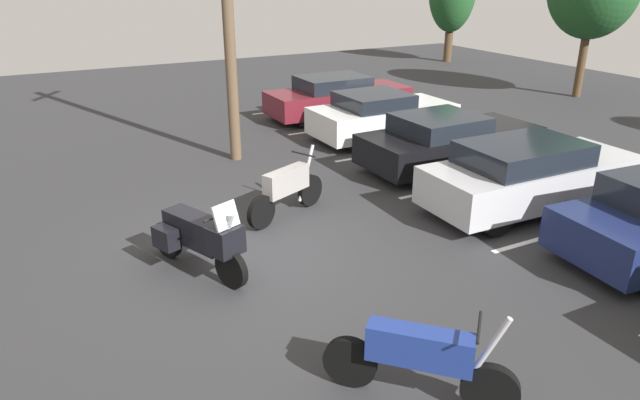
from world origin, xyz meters
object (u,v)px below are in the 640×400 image
object	(u,v)px
car_white	(381,116)
car_silver	(530,175)
motorcycle_touring	(200,236)
motorcycle_second	(287,189)
car_black	(449,141)
car_maroon	(337,97)
motorcycle_third	(420,359)

from	to	relation	value
car_white	car_silver	world-z (taller)	car_silver
motorcycle_touring	motorcycle_second	distance (m)	2.70
motorcycle_second	car_black	xyz separation A→B (m)	(-0.91, 4.88, 0.09)
car_maroon	car_black	xyz separation A→B (m)	(5.90, -0.13, 0.01)
car_maroon	car_white	xyz separation A→B (m)	(2.85, -0.13, -0.01)
car_maroon	car_silver	distance (m)	8.76
car_black	car_maroon	bearing A→B (deg)	178.77
car_maroon	car_black	bearing A→B (deg)	-1.23
motorcycle_touring	car_black	xyz separation A→B (m)	(-2.39, 7.13, 0.01)
motorcycle_touring	car_maroon	size ratio (longest dim) A/B	0.46
motorcycle_touring	car_silver	xyz separation A→B (m)	(0.46, 6.93, 0.06)
car_white	car_silver	bearing A→B (deg)	-1.94
car_black	car_silver	xyz separation A→B (m)	(2.85, -0.20, 0.05)
car_maroon	car_silver	bearing A→B (deg)	-2.13
motorcycle_second	motorcycle_touring	bearing A→B (deg)	-56.59
motorcycle_touring	car_black	bearing A→B (deg)	108.55
car_white	motorcycle_third	bearing A→B (deg)	-31.09
car_silver	car_maroon	bearing A→B (deg)	177.87
car_silver	car_black	bearing A→B (deg)	176.00
motorcycle_touring	motorcycle_second	world-z (taller)	motorcycle_touring
car_maroon	car_white	size ratio (longest dim) A/B	1.13
motorcycle_touring	car_black	world-z (taller)	motorcycle_touring
motorcycle_second	motorcycle_third	bearing A→B (deg)	-9.17
motorcycle_third	car_silver	bearing A→B (deg)	123.46
car_black	car_silver	world-z (taller)	car_silver
car_maroon	car_black	distance (m)	5.90
motorcycle_touring	motorcycle_third	size ratio (longest dim) A/B	1.26
motorcycle_touring	motorcycle_second	xyz separation A→B (m)	(-1.49, 2.25, -0.08)
car_black	motorcycle_third	bearing A→B (deg)	-41.49
car_maroon	car_silver	xyz separation A→B (m)	(8.75, -0.33, 0.06)
motorcycle_third	car_silver	size ratio (longest dim) A/B	0.36
motorcycle_second	car_silver	size ratio (longest dim) A/B	0.42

